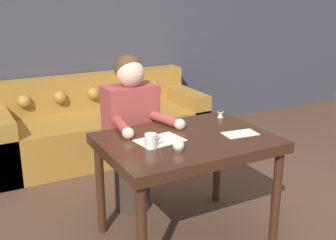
# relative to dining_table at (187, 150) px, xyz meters

# --- Properties ---
(ground_plane) EXTENTS (16.00, 16.00, 0.00)m
(ground_plane) POSITION_rel_dining_table_xyz_m (0.08, 0.03, -0.67)
(ground_plane) COLOR #4C3323
(wall_back) EXTENTS (8.00, 0.06, 2.60)m
(wall_back) POSITION_rel_dining_table_xyz_m (0.08, 2.25, 0.63)
(wall_back) COLOR #383842
(wall_back) RESTS_ON ground_plane
(dining_table) EXTENTS (1.12, 0.81, 0.75)m
(dining_table) POSITION_rel_dining_table_xyz_m (0.00, 0.00, 0.00)
(dining_table) COLOR #381E11
(dining_table) RESTS_ON ground_plane
(couch) EXTENTS (2.18, 0.86, 0.81)m
(couch) POSITION_rel_dining_table_xyz_m (0.02, 1.81, -0.37)
(couch) COLOR olive
(couch) RESTS_ON ground_plane
(person) EXTENTS (0.47, 0.58, 1.23)m
(person) POSITION_rel_dining_table_xyz_m (-0.16, 0.56, -0.03)
(person) COLOR #33281E
(person) RESTS_ON ground_plane
(pattern_paper_main) EXTENTS (0.32, 0.24, 0.00)m
(pattern_paper_main) POSITION_rel_dining_table_xyz_m (-0.18, 0.03, 0.09)
(pattern_paper_main) COLOR beige
(pattern_paper_main) RESTS_ON dining_table
(pattern_paper_offcut) EXTENTS (0.24, 0.16, 0.00)m
(pattern_paper_offcut) POSITION_rel_dining_table_xyz_m (0.35, -0.11, 0.09)
(pattern_paper_offcut) COLOR beige
(pattern_paper_offcut) RESTS_ON dining_table
(scissors) EXTENTS (0.20, 0.15, 0.01)m
(scissors) POSITION_rel_dining_table_xyz_m (-0.21, 0.05, 0.09)
(scissors) COLOR silver
(scissors) RESTS_ON dining_table
(mug) EXTENTS (0.11, 0.08, 0.09)m
(mug) POSITION_rel_dining_table_xyz_m (-0.29, -0.05, 0.13)
(mug) COLOR silver
(mug) RESTS_ON dining_table
(thread_spool) EXTENTS (0.04, 0.04, 0.05)m
(thread_spool) POSITION_rel_dining_table_xyz_m (0.46, 0.27, 0.11)
(thread_spool) COLOR beige
(thread_spool) RESTS_ON dining_table
(pin_cushion) EXTENTS (0.07, 0.07, 0.07)m
(pin_cushion) POSITION_rel_dining_table_xyz_m (-0.17, -0.18, 0.12)
(pin_cushion) COLOR #4C3828
(pin_cushion) RESTS_ON dining_table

